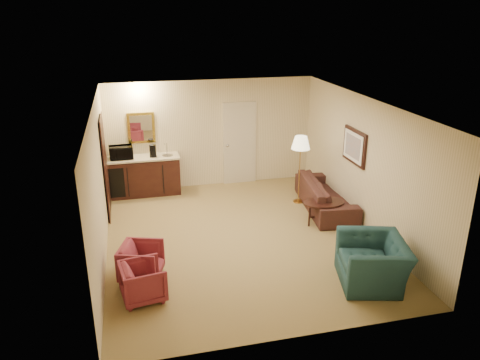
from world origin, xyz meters
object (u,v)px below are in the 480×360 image
object	(u,v)px
sofa	(326,190)
rose_chair_near	(141,260)
microwave	(121,151)
floor_lamp	(300,170)
teal_armchair	(373,255)
wetbar_cabinet	(145,176)
coffee_table	(323,213)
waste_bin	(174,187)
rose_chair_far	(143,280)
coffee_maker	(153,151)

from	to	relation	value
sofa	rose_chair_near	xyz separation A→B (m)	(-4.05, -1.91, -0.11)
microwave	floor_lamp	bearing A→B (deg)	-21.97
teal_armchair	wetbar_cabinet	bearing A→B (deg)	-130.70
teal_armchair	coffee_table	bearing A→B (deg)	-168.76
rose_chair_near	waste_bin	size ratio (longest dim) A/B	2.38
waste_bin	microwave	size ratio (longest dim) A/B	0.52
wetbar_cabinet	waste_bin	xyz separation A→B (m)	(0.65, -0.07, -0.32)
sofa	waste_bin	size ratio (longest dim) A/B	8.06
waste_bin	wetbar_cabinet	bearing A→B (deg)	173.85
sofa	rose_chair_far	distance (m)	4.77
sofa	teal_armchair	xyz separation A→B (m)	(-0.46, -2.92, 0.06)
sofa	rose_chair_far	world-z (taller)	sofa
rose_chair_near	coffee_table	xyz separation A→B (m)	(3.70, 1.20, -0.08)
sofa	teal_armchair	size ratio (longest dim) A/B	1.94
teal_armchair	rose_chair_far	bearing A→B (deg)	-82.38
sofa	waste_bin	distance (m)	3.61
rose_chair_far	waste_bin	world-z (taller)	rose_chair_far
teal_armchair	waste_bin	xyz separation A→B (m)	(-2.69, 4.65, -0.36)
rose_chair_near	rose_chair_far	xyz separation A→B (m)	(0.00, -0.61, -0.00)
teal_armchair	waste_bin	bearing A→B (deg)	-135.93
teal_armchair	rose_chair_near	xyz separation A→B (m)	(-3.59, 1.01, -0.17)
coffee_table	waste_bin	xyz separation A→B (m)	(-2.80, 2.44, -0.11)
rose_chair_far	floor_lamp	world-z (taller)	floor_lamp
rose_chair_near	microwave	xyz separation A→B (m)	(-0.25, 3.71, 0.77)
coffee_table	coffee_maker	xyz separation A→B (m)	(-3.23, 2.48, 0.82)
wetbar_cabinet	teal_armchair	bearing A→B (deg)	-54.71
rose_chair_near	coffee_table	distance (m)	3.89
rose_chair_near	rose_chair_far	bearing A→B (deg)	-161.64
wetbar_cabinet	coffee_maker	world-z (taller)	coffee_maker
rose_chair_near	sofa	bearing A→B (deg)	-46.44
floor_lamp	sofa	bearing A→B (deg)	-47.14
wetbar_cabinet	sofa	world-z (taller)	wetbar_cabinet
wetbar_cabinet	floor_lamp	world-z (taller)	floor_lamp
sofa	coffee_maker	distance (m)	4.05
rose_chair_far	microwave	world-z (taller)	microwave
rose_chair_near	waste_bin	distance (m)	3.75
microwave	wetbar_cabinet	bearing A→B (deg)	-3.27
teal_armchair	floor_lamp	world-z (taller)	floor_lamp
sofa	coffee_maker	world-z (taller)	coffee_maker
wetbar_cabinet	rose_chair_far	xyz separation A→B (m)	(-0.25, -4.32, -0.14)
sofa	coffee_table	world-z (taller)	sofa
wetbar_cabinet	rose_chair_far	size ratio (longest dim) A/B	2.53
coffee_table	floor_lamp	world-z (taller)	floor_lamp
wetbar_cabinet	waste_bin	distance (m)	0.73
rose_chair_far	coffee_maker	size ratio (longest dim) A/B	2.26
rose_chair_near	coffee_maker	xyz separation A→B (m)	(0.47, 3.68, 0.74)
wetbar_cabinet	coffee_table	bearing A→B (deg)	-36.05
sofa	coffee_maker	size ratio (longest dim) A/B	7.71
sofa	rose_chair_far	xyz separation A→B (m)	(-4.05, -2.52, -0.11)
teal_armchair	microwave	bearing A→B (deg)	-126.87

